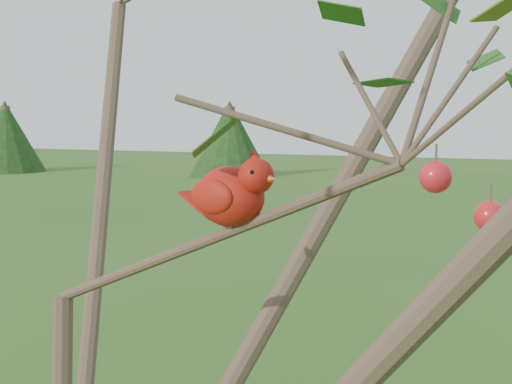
# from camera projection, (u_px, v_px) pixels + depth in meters

# --- Properties ---
(crabapple_tree) EXTENTS (2.35, 2.05, 2.95)m
(crabapple_tree) POSITION_uv_depth(u_px,v_px,m) (44.00, 210.00, 1.08)
(crabapple_tree) COLOR #402E22
(crabapple_tree) RESTS_ON ground
(cardinal) EXTENTS (0.19, 0.11, 0.13)m
(cardinal) POSITION_uv_depth(u_px,v_px,m) (233.00, 193.00, 1.04)
(cardinal) COLOR #B41D0F
(cardinal) RESTS_ON ground
(distant_trees) EXTENTS (43.04, 10.81, 3.25)m
(distant_trees) POSITION_uv_depth(u_px,v_px,m) (469.00, 141.00, 23.30)
(distant_trees) COLOR #402E22
(distant_trees) RESTS_ON ground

